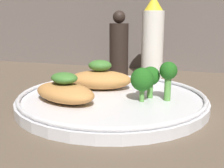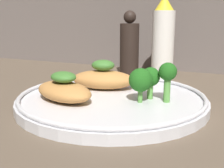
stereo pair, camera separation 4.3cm
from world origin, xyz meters
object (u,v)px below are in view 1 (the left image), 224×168
at_px(broccoli_bunch, 151,77).
at_px(pepper_grinder, 119,47).
at_px(plate, 112,99).
at_px(sauce_bottle, 153,39).

xyz_separation_m(broccoli_bunch, pepper_grinder, (-0.12, 0.23, 0.02)).
xyz_separation_m(plate, pepper_grinder, (-0.06, 0.23, 0.06)).
distance_m(sauce_bottle, pepper_grinder, 0.08).
relative_size(plate, broccoli_bunch, 4.51).
height_order(plate, pepper_grinder, pepper_grinder).
distance_m(broccoli_bunch, sauce_bottle, 0.24).
bearing_deg(pepper_grinder, sauce_bottle, 0.00).
relative_size(sauce_bottle, pepper_grinder, 1.21).
bearing_deg(sauce_bottle, broccoli_bunch, -80.07).
bearing_deg(pepper_grinder, plate, -75.64).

